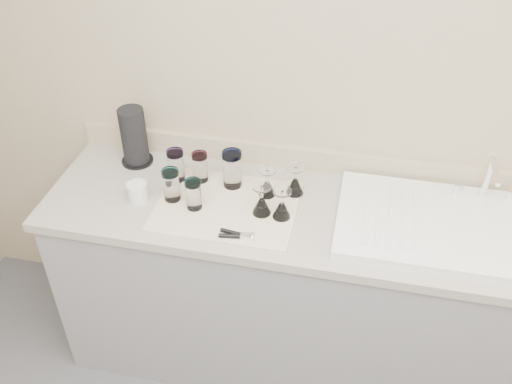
% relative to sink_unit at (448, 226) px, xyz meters
% --- Properties ---
extents(room_envelope, '(3.54, 3.50, 2.52)m').
position_rel_sink_unit_xyz_m(room_envelope, '(-0.55, -1.20, 0.64)').
color(room_envelope, '#49494E').
rests_on(room_envelope, ground).
extents(counter_unit, '(2.06, 0.62, 0.90)m').
position_rel_sink_unit_xyz_m(counter_unit, '(-0.55, -0.00, -0.47)').
color(counter_unit, slate).
rests_on(counter_unit, ground).
extents(sink_unit, '(0.82, 0.50, 0.22)m').
position_rel_sink_unit_xyz_m(sink_unit, '(0.00, 0.00, 0.00)').
color(sink_unit, white).
rests_on(sink_unit, counter_unit).
extents(dish_towel, '(0.55, 0.42, 0.01)m').
position_rel_sink_unit_xyz_m(dish_towel, '(-0.84, -0.05, -0.02)').
color(dish_towel, silver).
rests_on(dish_towel, counter_unit).
extents(tumbler_teal, '(0.07, 0.07, 0.14)m').
position_rel_sink_unit_xyz_m(tumbler_teal, '(-1.09, 0.08, 0.06)').
color(tumbler_teal, white).
rests_on(tumbler_teal, dish_towel).
extents(tumbler_cyan, '(0.07, 0.07, 0.13)m').
position_rel_sink_unit_xyz_m(tumbler_cyan, '(-0.99, 0.10, 0.05)').
color(tumbler_cyan, white).
rests_on(tumbler_cyan, dish_towel).
extents(tumbler_purple, '(0.08, 0.08, 0.16)m').
position_rel_sink_unit_xyz_m(tumbler_purple, '(-0.85, 0.09, 0.07)').
color(tumbler_purple, white).
rests_on(tumbler_purple, dish_towel).
extents(tumbler_magenta, '(0.07, 0.07, 0.14)m').
position_rel_sink_unit_xyz_m(tumbler_magenta, '(-1.07, -0.05, 0.06)').
color(tumbler_magenta, white).
rests_on(tumbler_magenta, dish_towel).
extents(tumbler_blue, '(0.06, 0.06, 0.13)m').
position_rel_sink_unit_xyz_m(tumbler_blue, '(-0.97, -0.08, 0.05)').
color(tumbler_blue, white).
rests_on(tumbler_blue, dish_towel).
extents(goblet_back_left, '(0.07, 0.07, 0.12)m').
position_rel_sink_unit_xyz_m(goblet_back_left, '(-0.70, 0.06, 0.03)').
color(goblet_back_left, white).
rests_on(goblet_back_left, dish_towel).
extents(goblet_back_right, '(0.07, 0.07, 0.13)m').
position_rel_sink_unit_xyz_m(goblet_back_right, '(-0.60, 0.09, 0.03)').
color(goblet_back_right, white).
rests_on(goblet_back_right, dish_towel).
extents(goblet_front_left, '(0.07, 0.07, 0.13)m').
position_rel_sink_unit_xyz_m(goblet_front_left, '(-0.70, -0.06, 0.03)').
color(goblet_front_left, white).
rests_on(goblet_front_left, dish_towel).
extents(goblet_front_right, '(0.07, 0.07, 0.13)m').
position_rel_sink_unit_xyz_m(goblet_front_right, '(-0.62, -0.07, 0.03)').
color(goblet_front_right, white).
rests_on(goblet_front_right, dish_towel).
extents(can_opener, '(0.13, 0.05, 0.02)m').
position_rel_sink_unit_xyz_m(can_opener, '(-0.76, -0.22, -0.00)').
color(can_opener, silver).
rests_on(can_opener, dish_towel).
extents(white_mug, '(0.12, 0.10, 0.08)m').
position_rel_sink_unit_xyz_m(white_mug, '(-1.20, -0.08, 0.02)').
color(white_mug, silver).
rests_on(white_mug, counter_unit).
extents(paper_towel_roll, '(0.14, 0.14, 0.26)m').
position_rel_sink_unit_xyz_m(paper_towel_roll, '(-1.31, 0.18, 0.11)').
color(paper_towel_roll, black).
rests_on(paper_towel_roll, counter_unit).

